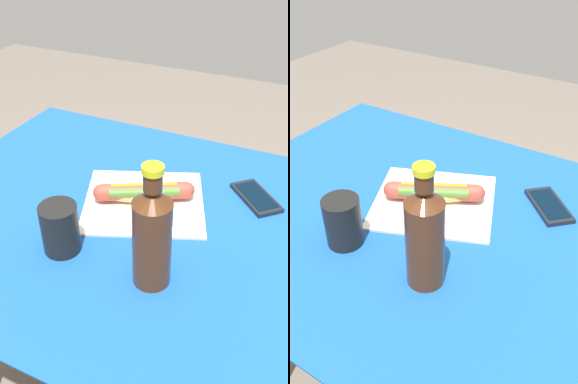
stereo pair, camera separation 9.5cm
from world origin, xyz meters
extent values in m
cylinder|color=brown|center=(0.44, -0.30, 0.35)|extent=(0.07, 0.07, 0.69)
cube|color=brown|center=(0.00, 0.00, 0.71)|extent=(1.05, 0.76, 0.03)
cube|color=#19519E|center=(0.00, 0.00, 0.73)|extent=(1.11, 0.82, 0.00)
cube|color=silver|center=(0.03, -0.05, 0.73)|extent=(0.35, 0.33, 0.01)
ellipsoid|color=#DBB26B|center=(0.03, -0.05, 0.75)|extent=(0.19, 0.13, 0.04)
cylinder|color=#B24233|center=(0.03, -0.05, 0.76)|extent=(0.19, 0.13, 0.04)
sphere|color=#B24233|center=(0.12, -0.01, 0.76)|extent=(0.04, 0.04, 0.04)
sphere|color=#B24233|center=(-0.05, -0.10, 0.76)|extent=(0.04, 0.04, 0.04)
cube|color=yellow|center=(0.03, -0.05, 0.78)|extent=(0.13, 0.08, 0.00)
cylinder|color=#4C7A2D|center=(0.03, -0.04, 0.77)|extent=(0.15, 0.09, 0.02)
cube|color=black|center=(-0.20, -0.17, 0.73)|extent=(0.14, 0.14, 0.01)
cube|color=black|center=(-0.20, -0.17, 0.74)|extent=(0.11, 0.12, 0.00)
cylinder|color=#4C2814|center=(-0.08, 0.16, 0.82)|extent=(0.07, 0.07, 0.17)
cone|color=#4C2814|center=(-0.08, 0.16, 0.92)|extent=(0.07, 0.07, 0.03)
cylinder|color=#4C2814|center=(-0.08, 0.16, 0.95)|extent=(0.03, 0.03, 0.03)
cylinder|color=yellow|center=(-0.08, 0.16, 0.97)|extent=(0.04, 0.04, 0.01)
cylinder|color=black|center=(0.12, 0.16, 0.78)|extent=(0.07, 0.07, 0.10)
camera|label=1|loc=(-0.29, 0.65, 1.30)|focal=38.92mm
camera|label=2|loc=(-0.38, 0.61, 1.30)|focal=38.92mm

